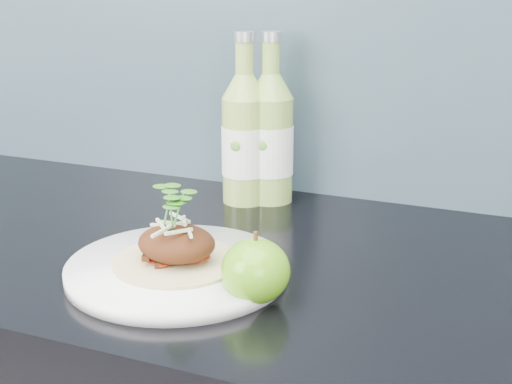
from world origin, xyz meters
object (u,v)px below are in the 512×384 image
(cider_bottle_right, at_px, (270,139))
(cider_bottle_left, at_px, (245,139))
(dinner_plate, at_px, (177,269))
(green_apple, at_px, (256,271))

(cider_bottle_right, bearing_deg, cider_bottle_left, -148.31)
(dinner_plate, height_order, cider_bottle_left, cider_bottle_left)
(dinner_plate, bearing_deg, cider_bottle_left, 97.75)
(dinner_plate, xyz_separation_m, green_apple, (0.12, -0.03, 0.03))
(dinner_plate, relative_size, green_apple, 4.04)
(green_apple, distance_m, cider_bottle_left, 0.37)
(green_apple, bearing_deg, cider_bottle_left, 115.53)
(dinner_plate, bearing_deg, cider_bottle_right, 90.87)
(dinner_plate, height_order, green_apple, green_apple)
(green_apple, distance_m, cider_bottle_right, 0.38)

